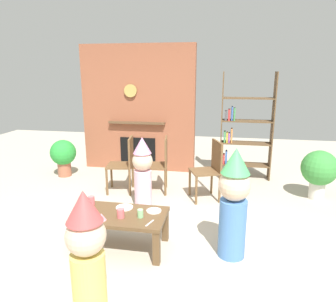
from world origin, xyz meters
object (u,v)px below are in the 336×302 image
object	(u,v)px
paper_cup_near_left	(87,208)
dining_chair_left	(125,161)
paper_cup_far_left	(121,213)
paper_cup_center	(140,213)
dining_chair_right	(211,167)
birthday_cake_slice	(101,217)
potted_plant_tall	(319,170)
child_in_pink	(234,201)
potted_plant_short	(63,155)
child_with_cone_hat	(87,255)
child_by_the_chairs	(143,171)
paper_cup_far_right	(91,213)
dining_chair_middle	(160,161)
bookshelf	(242,130)
coffee_table	(121,220)
paper_plate_rear	(124,207)
paper_plate_front	(154,211)
paper_cup_near_right	(91,201)

from	to	relation	value
paper_cup_near_left	dining_chair_left	xyz separation A→B (m)	(-0.09, 1.64, 0.06)
paper_cup_far_left	dining_chair_left	xyz separation A→B (m)	(-0.50, 1.71, 0.06)
paper_cup_near_left	paper_cup_center	xyz separation A→B (m)	(0.60, -0.02, -0.00)
dining_chair_right	birthday_cake_slice	bearing A→B (deg)	37.57
birthday_cake_slice	potted_plant_tall	bearing A→B (deg)	37.38
child_in_pink	potted_plant_short	xyz separation A→B (m)	(-3.03, 2.10, -0.21)
birthday_cake_slice	child_with_cone_hat	distance (m)	0.91
birthday_cake_slice	child_by_the_chairs	world-z (taller)	child_by_the_chairs
paper_cup_far_right	dining_chair_middle	bearing A→B (deg)	78.45
dining_chair_left	dining_chair_right	world-z (taller)	same
child_in_pink	dining_chair_middle	bearing A→B (deg)	-59.07
child_by_the_chairs	dining_chair_right	bearing A→B (deg)	115.38
paper_cup_far_left	birthday_cake_slice	world-z (taller)	paper_cup_far_left
bookshelf	potted_plant_short	bearing A→B (deg)	-171.04
child_with_cone_hat	coffee_table	bearing A→B (deg)	-0.00
paper_cup_far_right	potted_plant_short	world-z (taller)	potted_plant_short
child_by_the_chairs	paper_plate_rear	bearing A→B (deg)	-0.29
paper_cup_far_left	paper_plate_rear	bearing A→B (deg)	98.88
child_with_cone_hat	paper_plate_rear	bearing A→B (deg)	-0.16
birthday_cake_slice	paper_plate_front	bearing A→B (deg)	31.73
dining_chair_middle	paper_cup_center	bearing A→B (deg)	86.14
dining_chair_left	potted_plant_tall	size ratio (longest dim) A/B	1.19
paper_cup_center	dining_chair_right	bearing A→B (deg)	67.63
dining_chair_middle	potted_plant_tall	xyz separation A→B (m)	(2.42, 0.14, -0.05)
paper_cup_center	child_in_pink	world-z (taller)	child_in_pink
paper_plate_rear	child_in_pink	world-z (taller)	child_in_pink
coffee_table	potted_plant_short	distance (m)	2.84
paper_plate_front	potted_plant_tall	xyz separation A→B (m)	(2.16, 1.72, 0.05)
paper_plate_front	dining_chair_right	distance (m)	1.54
paper_cup_center	paper_cup_far_left	bearing A→B (deg)	-167.65
bookshelf	potted_plant_short	distance (m)	3.30
paper_cup_near_right	paper_cup_center	bearing A→B (deg)	-17.98
child_by_the_chairs	potted_plant_short	size ratio (longest dim) A/B	1.50
potted_plant_tall	birthday_cake_slice	bearing A→B (deg)	-142.62
child_by_the_chairs	dining_chair_right	distance (m)	1.05
paper_plate_rear	potted_plant_tall	size ratio (longest dim) A/B	0.25
paper_plate_rear	child_by_the_chairs	bearing A→B (deg)	91.83
child_in_pink	child_by_the_chairs	world-z (taller)	child_in_pink
paper_cup_center	potted_plant_short	xyz separation A→B (m)	(-2.07, 2.20, -0.04)
coffee_table	child_by_the_chairs	world-z (taller)	child_by_the_chairs
paper_cup_center	dining_chair_middle	distance (m)	1.76
paper_cup_far_left	paper_cup_far_right	bearing A→B (deg)	-172.83
paper_cup_near_right	child_in_pink	distance (m)	1.61
dining_chair_right	potted_plant_tall	size ratio (longest dim) A/B	1.19
paper_cup_center	paper_cup_far_right	world-z (taller)	paper_cup_far_right
paper_cup_near_right	paper_cup_far_left	distance (m)	0.50
bookshelf	paper_cup_near_right	bearing A→B (deg)	-125.67
bookshelf	paper_plate_rear	world-z (taller)	bookshelf
birthday_cake_slice	dining_chair_left	distance (m)	1.83
paper_cup_near_left	dining_chair_middle	bearing A→B (deg)	75.27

